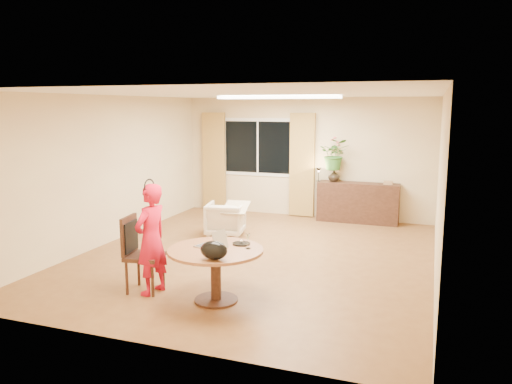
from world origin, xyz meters
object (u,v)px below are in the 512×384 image
(dining_chair, at_px, (145,254))
(sideboard, at_px, (358,203))
(armchair, at_px, (226,219))
(child, at_px, (151,239))
(dining_table, at_px, (216,260))

(dining_chair, height_order, sideboard, dining_chair)
(armchair, xyz_separation_m, sideboard, (2.18, 1.95, 0.10))
(dining_chair, xyz_separation_m, child, (0.13, -0.03, 0.22))
(dining_table, bearing_deg, armchair, 111.01)
(child, height_order, sideboard, child)
(dining_table, height_order, child, child)
(dining_table, xyz_separation_m, sideboard, (1.02, 4.96, -0.11))
(dining_table, distance_m, armchair, 3.22)
(armchair, bearing_deg, child, 84.19)
(child, bearing_deg, armchair, -165.16)
(dining_table, relative_size, sideboard, 0.71)
(sideboard, bearing_deg, dining_chair, -112.39)
(armchair, relative_size, sideboard, 0.41)
(armchair, distance_m, sideboard, 2.93)
(sideboard, bearing_deg, dining_table, -101.67)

